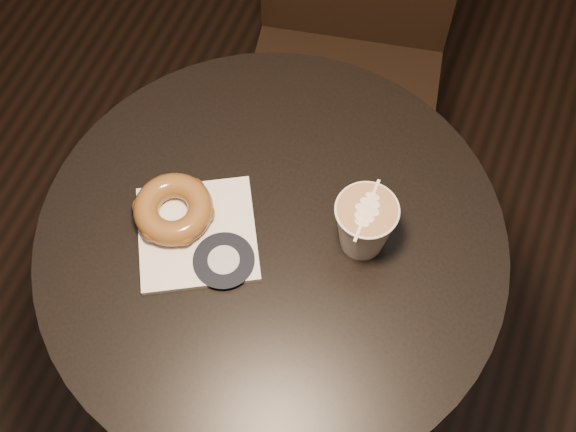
% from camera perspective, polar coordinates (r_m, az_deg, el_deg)
% --- Properties ---
extents(cafe_table, '(0.70, 0.70, 0.75)m').
position_cam_1_polar(cafe_table, '(1.36, -1.06, -5.39)').
color(cafe_table, black).
rests_on(cafe_table, ground).
extents(chair, '(0.46, 0.46, 0.99)m').
position_cam_1_polar(chair, '(1.65, 4.41, 12.69)').
color(chair, black).
rests_on(chair, ground).
extents(pastry_bag, '(0.23, 0.23, 0.01)m').
position_cam_1_polar(pastry_bag, '(1.19, -6.48, -1.26)').
color(pastry_bag, white).
rests_on(pastry_bag, cafe_table).
extents(doughnut, '(0.12, 0.12, 0.04)m').
position_cam_1_polar(doughnut, '(1.18, -8.16, 0.49)').
color(doughnut, brown).
rests_on(doughnut, pastry_bag).
extents(latte_cup, '(0.09, 0.09, 0.10)m').
position_cam_1_polar(latte_cup, '(1.14, 5.45, -0.70)').
color(latte_cup, silver).
rests_on(latte_cup, cafe_table).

